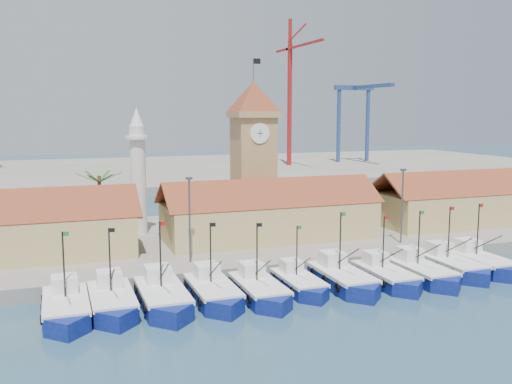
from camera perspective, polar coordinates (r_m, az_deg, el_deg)
name	(u,v)px	position (r m, az deg, el deg)	size (l,w,h in m)	color
ground	(345,298)	(54.85, 8.92, -10.40)	(400.00, 400.00, 0.00)	#1E3C52
quay	(258,237)	(75.82, 0.24, -4.54)	(140.00, 32.00, 1.50)	gray
terminal	(152,172)	(158.46, -10.39, 2.01)	(240.00, 80.00, 2.00)	gray
boat_0	(66,310)	(51.30, -18.46, -11.10)	(3.72, 10.18, 7.70)	#0B155A
boat_1	(112,303)	(51.85, -14.17, -10.72)	(3.70, 10.14, 7.67)	#0B155A
boat_2	(163,299)	(51.87, -9.25, -10.52)	(3.90, 10.68, 8.08)	#0B155A
boat_3	(214,294)	(52.95, -4.25, -10.10)	(3.68, 10.08, 7.63)	#0B155A
boat_4	(260,291)	(53.50, 0.43, -9.91)	(3.60, 9.85, 7.46)	#0B155A
boat_5	(300,284)	(55.98, 4.41, -9.20)	(3.22, 8.82, 6.68)	#0B155A
boat_6	(344,280)	(57.39, 8.80, -8.71)	(3.80, 10.41, 7.88)	#0B155A
boat_7	(387,277)	(59.34, 12.99, -8.32)	(3.52, 9.64, 7.29)	#0B155A
boat_8	(423,274)	(61.51, 16.35, -7.83)	(3.66, 10.03, 7.59)	#0B155A
boat_9	(453,267)	(64.99, 19.10, -7.10)	(3.66, 10.03, 7.59)	#0B155A
boat_10	(482,264)	(67.29, 21.68, -6.70)	(3.73, 10.23, 7.74)	#0B155A
hall_center	(269,218)	(71.50, 1.33, -2.66)	(27.04, 10.13, 7.61)	tan
hall_right	(477,205)	(88.00, 21.19, -1.19)	(31.20, 10.13, 7.61)	tan
clock_tower	(253,152)	(76.07, -0.27, 4.04)	(5.80, 5.80, 22.70)	#A48954
minaret	(138,171)	(74.68, -11.72, 2.08)	(3.00, 3.00, 16.30)	silver
palm_tree	(100,202)	(72.63, -15.33, -0.97)	(5.60, 5.03, 8.39)	brown
lamp_posts	(299,209)	(63.97, 4.32, -1.69)	(80.70, 0.25, 9.03)	#3F3F44
crane_red_right	(291,86)	(162.64, 3.56, 10.57)	(1.00, 30.79, 40.85)	#A41919
gantry	(359,102)	(175.45, 10.29, 8.81)	(13.00, 22.00, 23.20)	navy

